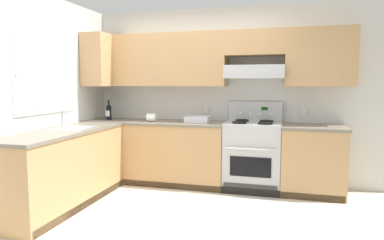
% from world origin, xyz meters
% --- Properties ---
extents(ground_plane, '(7.04, 7.04, 0.00)m').
position_xyz_m(ground_plane, '(0.00, 0.00, 0.00)').
color(ground_plane, beige).
extents(wall_back, '(4.68, 0.57, 2.55)m').
position_xyz_m(wall_back, '(0.40, 1.53, 1.48)').
color(wall_back, silver).
rests_on(wall_back, ground_plane).
extents(wall_left, '(0.47, 4.00, 2.55)m').
position_xyz_m(wall_left, '(-1.59, 0.23, 1.34)').
color(wall_left, silver).
rests_on(wall_left, ground_plane).
extents(counter_back_run, '(3.60, 0.65, 0.91)m').
position_xyz_m(counter_back_run, '(0.10, 1.24, 0.45)').
color(counter_back_run, tan).
rests_on(counter_back_run, ground_plane).
extents(counter_left_run, '(0.63, 1.91, 1.13)m').
position_xyz_m(counter_left_run, '(-1.24, -0.00, 0.46)').
color(counter_left_run, tan).
rests_on(counter_left_run, ground_plane).
extents(stove, '(0.76, 0.62, 1.20)m').
position_xyz_m(stove, '(0.87, 1.25, 0.48)').
color(stove, '#B7BABC').
rests_on(stove, ground_plane).
extents(wine_bottle, '(0.08, 0.08, 0.32)m').
position_xyz_m(wine_bottle, '(-1.30, 1.24, 1.04)').
color(wine_bottle, black).
rests_on(wine_bottle, counter_back_run).
extents(bowl, '(0.34, 0.26, 0.08)m').
position_xyz_m(bowl, '(0.09, 1.26, 0.94)').
color(bowl, silver).
rests_on(bowl, counter_back_run).
extents(paper_towel_roll, '(0.13, 0.12, 0.12)m').
position_xyz_m(paper_towel_roll, '(-0.57, 1.15, 0.97)').
color(paper_towel_roll, white).
rests_on(paper_towel_roll, counter_back_run).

